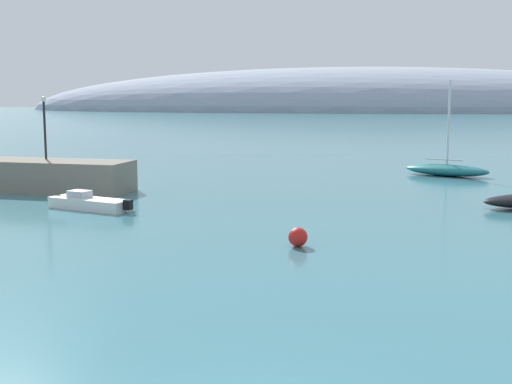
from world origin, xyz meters
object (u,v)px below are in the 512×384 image
sailboat_teal_mid_mooring (447,169)px  motorboat_white_alongside_breakwater (90,203)px  mooring_buoy_red (298,237)px  harbor_lamp_post (44,121)px

sailboat_teal_mid_mooring → motorboat_white_alongside_breakwater: sailboat_teal_mid_mooring is taller
sailboat_teal_mid_mooring → motorboat_white_alongside_breakwater: bearing=-114.7°
mooring_buoy_red → motorboat_white_alongside_breakwater: bearing=146.3°
mooring_buoy_red → harbor_lamp_post: size_ratio=0.20×
sailboat_teal_mid_mooring → motorboat_white_alongside_breakwater: size_ratio=1.40×
motorboat_white_alongside_breakwater → sailboat_teal_mid_mooring: bearing=-119.4°
motorboat_white_alongside_breakwater → mooring_buoy_red: (12.38, -8.27, 0.07)m
sailboat_teal_mid_mooring → mooring_buoy_red: bearing=-85.2°
motorboat_white_alongside_breakwater → harbor_lamp_post: size_ratio=1.28×
sailboat_teal_mid_mooring → mooring_buoy_red: size_ratio=9.06×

